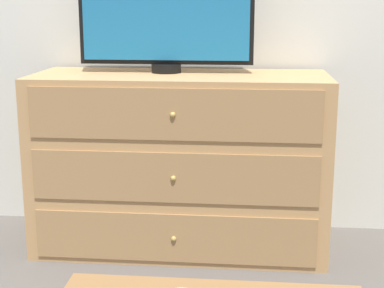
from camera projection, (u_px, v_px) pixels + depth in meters
The scene contains 3 objects.
ground_plane at pixel (185, 222), 3.19m from camera, with size 12.00×12.00×0.00m, color #56514C.
dresser at pixel (181, 162), 2.80m from camera, with size 1.36×0.56×0.84m.
tv at pixel (166, 14), 2.71m from camera, with size 0.82×0.14×0.52m.
Camera 1 is at (0.33, -2.99, 1.15)m, focal length 55.00 mm.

